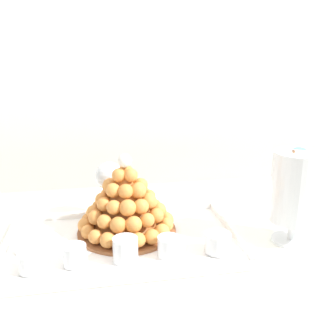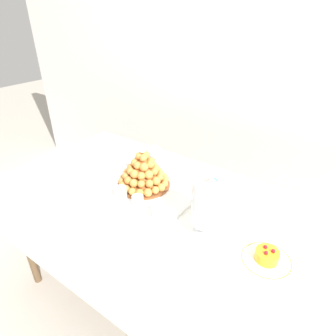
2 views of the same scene
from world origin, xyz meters
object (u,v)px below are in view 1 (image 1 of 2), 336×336
Objects in this scene: serving_tray at (124,243)px; dessert_cup_left at (30,263)px; croquembouche at (126,204)px; wine_glass at (109,177)px; dessert_cup_mid_left at (75,256)px; dessert_cup_mid_right at (169,247)px; dessert_cup_right at (218,243)px; macaron_goblet at (296,188)px; creme_brulee_ramekin at (34,244)px; dessert_cup_centre at (125,251)px.

serving_tray is 11.54× the size of dessert_cup_left.
croquembouche reaches higher than wine_glass.
dessert_cup_mid_left is 0.31m from wine_glass.
serving_tray is 0.10m from croquembouche.
croquembouche is 1.56× the size of wine_glass.
croquembouche is 0.18m from dessert_cup_mid_right.
wine_glass is (-0.24, 0.28, 0.09)m from dessert_cup_right.
dessert_cup_right is (0.12, -0.00, -0.00)m from dessert_cup_mid_right.
macaron_goblet is at bearing -28.76° from wine_glass.
serving_tray is 3.47× the size of wine_glass.
macaron_goblet reaches higher than dessert_cup_mid_left.
serving_tray is at bearing 24.98° from dessert_cup_left.
dessert_cup_right is at bearing -12.64° from creme_brulee_ramekin.
dessert_cup_mid_left is at bearing -42.72° from creme_brulee_ramekin.
dessert_cup_mid_right is (0.10, 0.00, -0.00)m from dessert_cup_centre.
wine_glass is (-0.02, 0.28, 0.09)m from dessert_cup_centre.
dessert_cup_mid_left is 0.34m from dessert_cup_right.
dessert_cup_left is at bearing -178.63° from dessert_cup_mid_right.
dessert_cup_centre is 0.92× the size of dessert_cup_right.
dessert_cup_centre is 0.10m from dessert_cup_mid_right.
dessert_cup_left is 0.87× the size of dessert_cup_centre.
dessert_cup_centre is at bearing -179.29° from dessert_cup_right.
serving_tray is 2.33× the size of macaron_goblet.
dessert_cup_centre is at bearing -178.25° from dessert_cup_mid_right.
dessert_cup_left is 0.43m from dessert_cup_right.
croquembouche is at bearing 47.40° from dessert_cup_mid_left.
dessert_cup_centre is at bearing -3.29° from dessert_cup_mid_left.
macaron_goblet reaches higher than croquembouche.
dessert_cup_mid_right is at bearing 179.82° from dessert_cup_right.
creme_brulee_ramekin is 0.55× the size of wine_glass.
dessert_cup_right is (0.34, -0.00, -0.00)m from dessert_cup_mid_left.
serving_tray is 0.22m from wine_glass.
dessert_cup_right is 0.38m from wine_glass.
dessert_cup_mid_left is (0.10, 0.01, 0.00)m from dessert_cup_left.
dessert_cup_mid_left is (-0.12, -0.09, 0.02)m from serving_tray.
dessert_cup_left is 0.10m from dessert_cup_mid_left.
creme_brulee_ramekin is at bearing 167.36° from dessert_cup_right.
creme_brulee_ramekin is at bearing 174.05° from macaron_goblet.
macaron_goblet is at bearing 4.43° from dessert_cup_centre.
serving_tray is at bearing 37.03° from dessert_cup_mid_left.
creme_brulee_ramekin is (-0.10, 0.10, -0.01)m from dessert_cup_mid_left.
dessert_cup_right is 0.24m from macaron_goblet.
serving_tray is at bearing 172.04° from macaron_goblet.
dessert_cup_mid_left is 0.22m from dessert_cup_mid_right.
dessert_cup_centre is at bearing -96.16° from croquembouche.
croquembouche is (0.01, 0.05, 0.08)m from serving_tray.
dessert_cup_mid_right is 0.35m from macaron_goblet.
dessert_cup_right is at bearing -22.42° from serving_tray.
dessert_cup_mid_right is at bearing 1.37° from dessert_cup_left.
dessert_cup_left is (-0.23, -0.15, -0.06)m from croquembouche.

